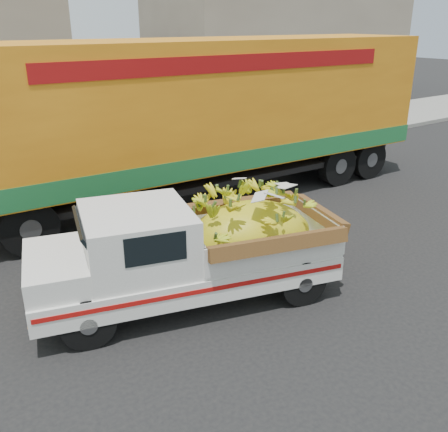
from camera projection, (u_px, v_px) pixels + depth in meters
ground at (240, 258)px, 9.43m from camera, size 100.00×100.00×0.00m
curb at (115, 181)px, 13.71m from camera, size 60.00×0.25×0.15m
sidewalk at (86, 164)px, 15.31m from camera, size 60.00×4.00×0.14m
building_right at (282, 43)px, 27.02m from camera, size 14.00×6.00×6.00m
pickup_truck at (208, 247)px, 7.83m from camera, size 4.95×2.87×1.64m
semi_trailer at (207, 113)px, 11.89m from camera, size 12.03×3.10×3.80m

